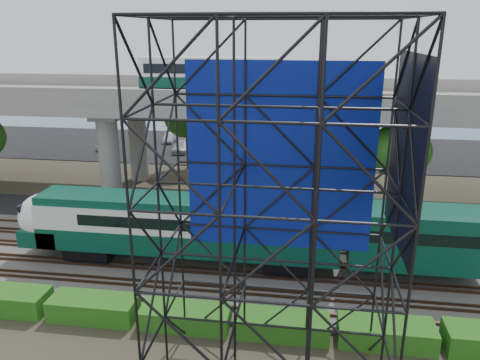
# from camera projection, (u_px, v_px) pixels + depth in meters

# --- Properties ---
(ground) EXTENTS (140.00, 140.00, 0.00)m
(ground) POSITION_uv_depth(u_px,v_px,m) (188.00, 282.00, 28.40)
(ground) COLOR #474233
(ground) RESTS_ON ground
(ballast_bed) EXTENTS (90.00, 12.00, 0.20)m
(ballast_bed) POSITION_uv_depth(u_px,v_px,m) (195.00, 265.00, 30.25)
(ballast_bed) COLOR slate
(ballast_bed) RESTS_ON ground
(service_road) EXTENTS (90.00, 5.00, 0.08)m
(service_road) POSITION_uv_depth(u_px,v_px,m) (220.00, 217.00, 38.29)
(service_road) COLOR black
(service_road) RESTS_ON ground
(parking_lot) EXTENTS (90.00, 18.00, 0.08)m
(parking_lot) POSITION_uv_depth(u_px,v_px,m) (253.00, 148.00, 60.44)
(parking_lot) COLOR black
(parking_lot) RESTS_ON ground
(harbor_water) EXTENTS (140.00, 40.00, 0.03)m
(harbor_water) POSITION_uv_depth(u_px,v_px,m) (268.00, 119.00, 81.18)
(harbor_water) COLOR #465B74
(harbor_water) RESTS_ON ground
(rail_tracks) EXTENTS (90.00, 9.52, 0.16)m
(rail_tracks) POSITION_uv_depth(u_px,v_px,m) (195.00, 262.00, 30.20)
(rail_tracks) COLOR #472D1E
(rail_tracks) RESTS_ON ballast_bed
(commuter_train) EXTENTS (29.30, 3.06, 4.30)m
(commuter_train) POSITION_uv_depth(u_px,v_px,m) (219.00, 227.00, 29.19)
(commuter_train) COLOR black
(commuter_train) RESTS_ON rail_tracks
(overpass) EXTENTS (80.00, 12.00, 12.40)m
(overpass) POSITION_uv_depth(u_px,v_px,m) (228.00, 107.00, 41.00)
(overpass) COLOR #9E9B93
(overpass) RESTS_ON ground
(scaffold_tower) EXTENTS (9.36, 6.36, 15.00)m
(scaffold_tower) POSITION_uv_depth(u_px,v_px,m) (274.00, 225.00, 17.83)
(scaffold_tower) COLOR black
(scaffold_tower) RESTS_ON ground
(hedge_strip) EXTENTS (34.60, 1.80, 1.20)m
(hedge_strip) POSITION_uv_depth(u_px,v_px,m) (186.00, 316.00, 24.04)
(hedge_strip) COLOR #205E15
(hedge_strip) RESTS_ON ground
(trees) EXTENTS (40.94, 16.94, 7.69)m
(trees) POSITION_uv_depth(u_px,v_px,m) (180.00, 134.00, 42.58)
(trees) COLOR #382314
(trees) RESTS_ON ground
(suv) EXTENTS (5.84, 4.24, 1.47)m
(suv) POSITION_uv_depth(u_px,v_px,m) (153.00, 205.00, 38.62)
(suv) COLOR black
(suv) RESTS_ON service_road
(parked_cars) EXTENTS (38.72, 9.66, 1.30)m
(parked_cars) POSITION_uv_depth(u_px,v_px,m) (259.00, 145.00, 59.60)
(parked_cars) COLOR white
(parked_cars) RESTS_ON parking_lot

